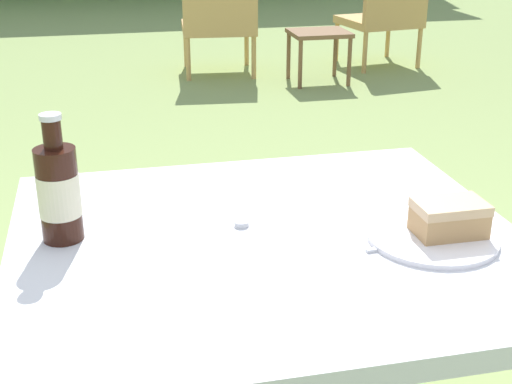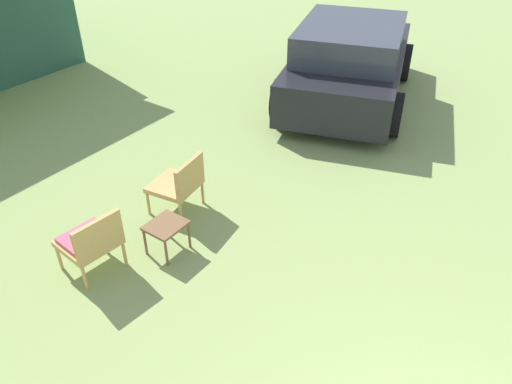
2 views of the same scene
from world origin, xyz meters
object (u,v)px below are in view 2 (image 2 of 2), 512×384
(wicker_chair_cushioned, at_px, (91,240))
(garden_side_table, at_px, (166,228))
(parked_car, at_px, (349,63))
(wicker_chair_plain, at_px, (180,183))

(wicker_chair_cushioned, relative_size, garden_side_table, 1.80)
(parked_car, bearing_deg, garden_side_table, 165.30)
(parked_car, xyz_separation_m, wicker_chair_plain, (-4.25, 0.13, -0.26))
(wicker_chair_cushioned, distance_m, garden_side_table, 0.79)
(parked_car, relative_size, wicker_chair_cushioned, 5.66)
(wicker_chair_plain, bearing_deg, wicker_chair_cushioned, -9.50)
(wicker_chair_cushioned, xyz_separation_m, garden_side_table, (0.67, -0.42, -0.09))
(parked_car, distance_m, wicker_chair_cushioned, 5.59)
(wicker_chair_plain, height_order, garden_side_table, wicker_chair_plain)
(garden_side_table, bearing_deg, wicker_chair_plain, 30.78)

